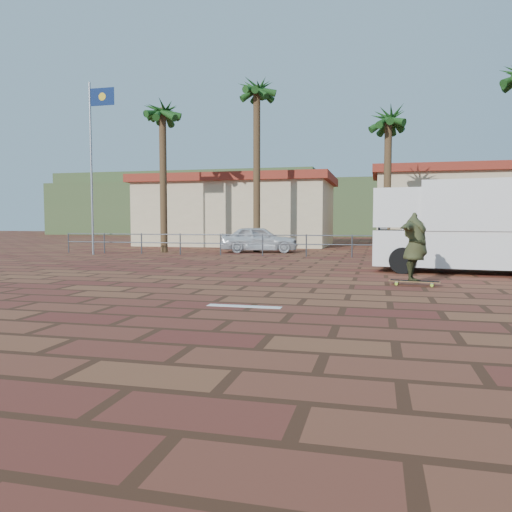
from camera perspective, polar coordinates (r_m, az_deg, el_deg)
The scene contains 16 objects.
ground at distance 10.62m, azimuth -3.33°, elevation -4.56°, with size 120.00×120.00×0.00m, color brown.
paint_stripe at distance 9.29m, azimuth -1.36°, elevation -5.77°, with size 1.40×0.22×0.01m, color white.
guardrail at distance 22.27m, azimuth 5.77°, elevation 1.67°, with size 24.06×0.06×1.00m.
flagpole at distance 24.90m, azimuth -18.08°, elevation 10.87°, with size 1.30×0.10×8.00m.
palm_far_left at distance 26.34m, azimuth -10.64°, elevation 15.44°, with size 2.40×2.40×8.25m.
palm_left at distance 26.54m, azimuth 0.09°, elevation 17.90°, with size 2.40×2.40×9.45m.
palm_center at distance 25.98m, azimuth 14.91°, elevation 14.47°, with size 2.40×2.40×7.75m.
building_west at distance 33.31m, azimuth -2.09°, elevation 5.21°, with size 12.60×7.60×4.50m.
building_east at distance 34.40m, azimuth 22.06°, elevation 5.31°, with size 10.60×6.60×5.00m.
hill_front at distance 60.13m, azimuth 10.85°, elevation 5.28°, with size 70.00×18.00×6.00m, color #384C28.
hill_back at distance 70.68m, azimuth -7.08°, elevation 5.93°, with size 35.00×14.00×8.00m, color #384C28.
longboard at distance 12.86m, azimuth 17.65°, elevation -2.80°, with size 1.23×0.45×0.12m.
skateboarder at distance 12.79m, azimuth 17.73°, elevation 1.02°, with size 2.06×0.56×1.68m, color #373B20.
campervan at distance 16.57m, azimuth 23.19°, elevation 3.29°, with size 5.64×3.01×2.79m.
car_silver at distance 25.35m, azimuth 0.38°, elevation 1.94°, with size 1.58×3.92×1.34m, color silver.
car_white at distance 24.68m, azimuth 19.76°, elevation 1.75°, with size 1.51×4.32×1.42m, color white.
Camera 1 is at (3.09, -10.03, 1.58)m, focal length 35.00 mm.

